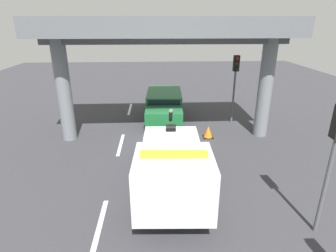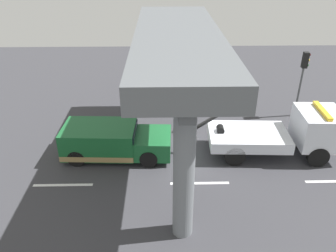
% 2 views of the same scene
% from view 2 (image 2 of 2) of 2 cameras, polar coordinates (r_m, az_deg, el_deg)
% --- Properties ---
extents(ground_plane, '(60.00, 40.00, 0.10)m').
position_cam_2_polar(ground_plane, '(17.13, 4.52, -4.79)').
color(ground_plane, '#38383D').
extents(lane_stripe_west, '(2.60, 0.16, 0.01)m').
position_cam_2_polar(lane_stripe_west, '(15.70, -17.29, -9.47)').
color(lane_stripe_west, silver).
rests_on(lane_stripe_west, ground).
extents(lane_stripe_mid, '(2.60, 0.16, 0.01)m').
position_cam_2_polar(lane_stripe_mid, '(15.18, 5.35, -9.57)').
color(lane_stripe_mid, silver).
rests_on(lane_stripe_mid, ground).
extents(lane_stripe_east, '(2.60, 0.16, 0.01)m').
position_cam_2_polar(lane_stripe_east, '(16.92, 26.22, -8.37)').
color(lane_stripe_east, silver).
rests_on(lane_stripe_east, ground).
extents(tow_truck_white, '(7.30, 2.65, 2.46)m').
position_cam_2_polar(tow_truck_white, '(17.49, 19.61, -0.99)').
color(tow_truck_white, silver).
rests_on(tow_truck_white, ground).
extents(towed_van_green, '(5.28, 2.41, 1.58)m').
position_cam_2_polar(towed_van_green, '(16.79, -9.44, -2.54)').
color(towed_van_green, '#195B2D').
rests_on(towed_van_green, ground).
extents(overpass_structure, '(3.60, 12.33, 6.08)m').
position_cam_2_polar(overpass_structure, '(14.82, 1.65, 12.54)').
color(overpass_structure, slate).
rests_on(overpass_structure, ground).
extents(traffic_light_near, '(0.39, 0.32, 4.06)m').
position_cam_2_polar(traffic_light_near, '(19.49, -5.14, 9.35)').
color(traffic_light_near, '#515456').
rests_on(traffic_light_near, ground).
extents(traffic_light_far, '(0.39, 0.32, 3.94)m').
position_cam_2_polar(traffic_light_far, '(21.11, 21.87, 8.69)').
color(traffic_light_far, '#515456').
rests_on(traffic_light_far, ground).
extents(traffic_cone_orange, '(0.54, 0.54, 0.65)m').
position_cam_2_polar(traffic_cone_orange, '(18.81, 1.83, -0.16)').
color(traffic_cone_orange, orange).
rests_on(traffic_cone_orange, ground).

